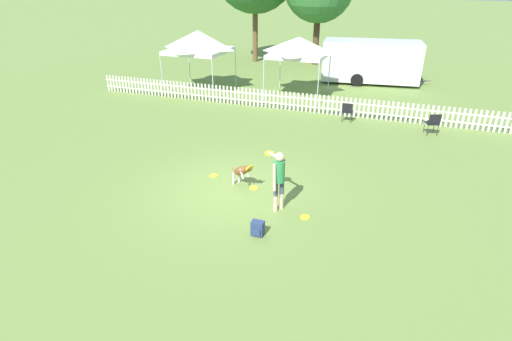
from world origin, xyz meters
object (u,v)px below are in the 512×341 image
frisbee_near_handler (214,176)px  folding_chair_blue_left (347,110)px  leaping_dog (242,171)px  equipment_trailer (371,61)px  backpack_on_grass (258,229)px  folding_chair_center (433,122)px  frisbee_near_dog (254,188)px  canopy_tent_main (198,42)px  canopy_tent_secondary (299,47)px  handler_person (279,174)px  frisbee_midfield (305,217)px

frisbee_near_handler → folding_chair_blue_left: size_ratio=0.30×
leaping_dog → equipment_trailer: size_ratio=0.15×
leaping_dog → backpack_on_grass: size_ratio=2.58×
folding_chair_center → equipment_trailer: (-3.22, 8.05, 0.70)m
frisbee_near_dog → canopy_tent_main: 11.87m
canopy_tent_secondary → equipment_trailer: canopy_tent_secondary is taller
leaping_dog → backpack_on_grass: (1.26, -2.11, -0.33)m
leaping_dog → folding_chair_blue_left: 7.18m
leaping_dog → folding_chair_center: size_ratio=1.08×
leaping_dog → canopy_tent_main: size_ratio=0.31×
folding_chair_blue_left → handler_person: bearing=85.6°
frisbee_midfield → canopy_tent_secondary: 11.89m
handler_person → frisbee_midfield: 1.28m
canopy_tent_secondary → equipment_trailer: bearing=54.0°
leaping_dog → folding_chair_center: 8.33m
folding_chair_blue_left → canopy_tent_main: size_ratio=0.27×
frisbee_midfield → backpack_on_grass: bearing=-127.7°
leaping_dog → frisbee_near_handler: 1.24m
handler_person → backpack_on_grass: handler_person is taller
frisbee_near_dog → folding_chair_blue_left: folding_chair_blue_left is taller
leaping_dog → equipment_trailer: 14.67m
folding_chair_center → canopy_tent_secondary: 7.62m
frisbee_near_dog → backpack_on_grass: backpack_on_grass is taller
handler_person → leaping_dog: handler_person is taller
backpack_on_grass → canopy_tent_main: size_ratio=0.12×
handler_person → canopy_tent_secondary: 11.38m
frisbee_near_dog → folding_chair_center: (4.89, 6.43, 0.51)m
frisbee_near_handler → canopy_tent_secondary: 10.15m
leaping_dog → canopy_tent_secondary: (-1.10, 10.21, 1.92)m
leaping_dog → backpack_on_grass: 2.48m
frisbee_midfield → backpack_on_grass: size_ratio=0.67×
frisbee_near_dog → frisbee_midfield: (1.77, -1.01, 0.00)m
equipment_trailer → frisbee_midfield: bearing=-96.5°
frisbee_near_dog → backpack_on_grass: (0.90, -2.14, 0.17)m
handler_person → canopy_tent_main: 12.96m
canopy_tent_main → leaping_dog: bearing=-56.7°
leaping_dog → folding_chair_center: bearing=172.5°
canopy_tent_main → frisbee_near_dog: bearing=-55.2°
handler_person → canopy_tent_main: canopy_tent_main is taller
backpack_on_grass → equipment_trailer: (0.78, 16.62, 1.05)m
frisbee_near_handler → canopy_tent_secondary: bearing=90.1°
frisbee_midfield → backpack_on_grass: 1.44m
folding_chair_center → handler_person: bearing=43.1°
frisbee_near_dog → canopy_tent_secondary: (-1.46, 10.18, 2.42)m
folding_chair_blue_left → folding_chair_center: bearing=172.2°
frisbee_midfield → equipment_trailer: size_ratio=0.04×
folding_chair_blue_left → folding_chair_center: (3.31, -0.46, 0.03)m
backpack_on_grass → canopy_tent_main: 14.08m
handler_person → backpack_on_grass: (-0.09, -1.29, -0.84)m
leaping_dog → frisbee_midfield: bearing=96.9°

